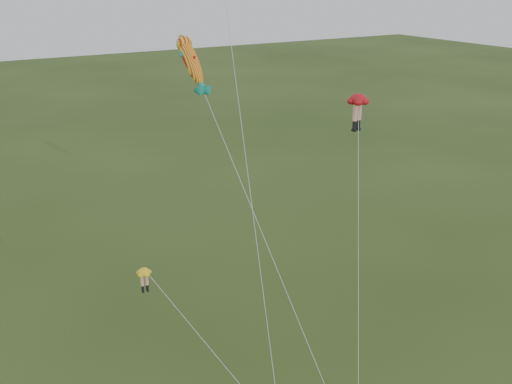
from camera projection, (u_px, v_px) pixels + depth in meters
legs_kite_red_mid at (358, 106)px, 36.51m from camera, size 7.46×10.21×15.07m
legs_kite_yellow at (155, 286)px, 29.81m from camera, size 4.88×9.71×7.78m
fish_kite at (192, 62)px, 30.50m from camera, size 3.48×12.68×19.43m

